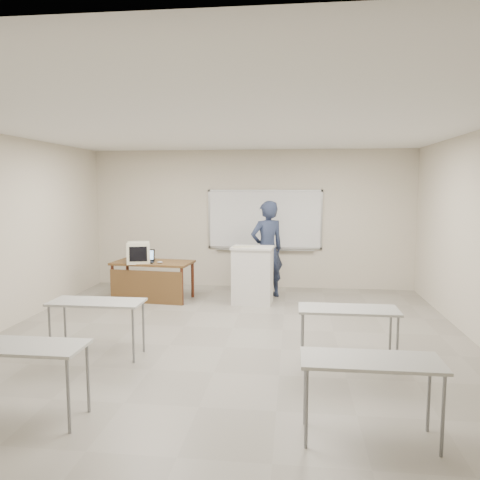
# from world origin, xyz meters

# --- Properties ---
(floor) EXTENTS (7.00, 8.00, 0.01)m
(floor) POSITION_xyz_m (0.00, 0.00, -0.01)
(floor) COLOR gray
(floor) RESTS_ON ground
(whiteboard) EXTENTS (2.48, 0.10, 1.31)m
(whiteboard) POSITION_xyz_m (0.30, 3.97, 1.48)
(whiteboard) COLOR white
(whiteboard) RESTS_ON floor
(student_desks) EXTENTS (4.40, 2.20, 0.73)m
(student_desks) POSITION_xyz_m (-0.00, -1.35, 0.67)
(student_desks) COLOR #A7A7A3
(student_desks) RESTS_ON floor
(instructor_desk) EXTENTS (1.52, 0.76, 0.75)m
(instructor_desk) POSITION_xyz_m (-1.80, 2.49, 0.56)
(instructor_desk) COLOR brown
(instructor_desk) RESTS_ON floor
(podium) EXTENTS (0.77, 0.56, 1.08)m
(podium) POSITION_xyz_m (0.17, 2.50, 0.55)
(podium) COLOR beige
(podium) RESTS_ON floor
(crt_monitor) EXTENTS (0.43, 0.48, 0.41)m
(crt_monitor) POSITION_xyz_m (-2.05, 2.48, 0.94)
(crt_monitor) COLOR beige
(crt_monitor) RESTS_ON instructor_desk
(laptop) EXTENTS (0.33, 0.30, 0.24)m
(laptop) POSITION_xyz_m (-1.90, 2.48, 0.81)
(laptop) COLOR black
(laptop) RESTS_ON instructor_desk
(mouse) EXTENTS (0.12, 0.09, 0.04)m
(mouse) POSITION_xyz_m (-1.60, 2.40, 0.77)
(mouse) COLOR #95989C
(mouse) RESTS_ON instructor_desk
(keyboard) EXTENTS (0.42, 0.26, 0.02)m
(keyboard) POSITION_xyz_m (0.02, 2.38, 1.10)
(keyboard) COLOR beige
(keyboard) RESTS_ON podium
(presenter) EXTENTS (0.84, 0.76, 1.93)m
(presenter) POSITION_xyz_m (0.41, 3.05, 0.97)
(presenter) COLOR black
(presenter) RESTS_ON floor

